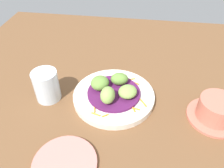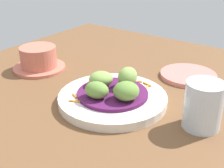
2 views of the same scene
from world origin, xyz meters
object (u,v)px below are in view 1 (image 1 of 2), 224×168
Objects in this scene: side_plate_small at (65,164)px; terracotta_bowl at (216,110)px; guac_scoop_left at (108,95)px; guac_scoop_center at (128,92)px; water_glass at (47,86)px; main_plate at (114,96)px; guac_scoop_right at (119,79)px; guac_scoop_back at (101,83)px.

terracotta_bowl is (-19.56, 36.24, 2.40)cm from side_plate_small.
guac_scoop_center is at bearing 119.36° from guac_scoop_left.
water_glass reaches higher than guac_scoop_left.
guac_scoop_right is (-4.11, 1.15, 3.49)cm from main_plate.
terracotta_bowl is (7.79, 27.08, -1.51)cm from guac_scoop_right.
guac_scoop_left reaches higher than guac_scoop_right.
guac_scoop_left is 8.57cm from guac_scoop_right.
guac_scoop_back is at bearing -150.64° from guac_scoop_left.
guac_scoop_right is at bearing -150.64° from guac_scoop_center.
guac_scoop_left is 29.47cm from terracotta_bowl.
guac_scoop_back is at bearing 102.61° from water_glass.
water_glass reaches higher than terracotta_bowl.
guac_scoop_left is at bearing 29.36° from guac_scoop_back.
guac_scoop_right is (-8.23, 2.30, -0.58)cm from guac_scoop_left.
guac_scoop_center is at bearing 29.36° from guac_scoop_right.
guac_scoop_back is at bearing -105.64° from main_plate.
terracotta_bowl is at bearing 73.96° from guac_scoop_right.
side_plate_small is (27.34, -9.15, -3.91)cm from guac_scoop_right.
guac_scoop_back is 32.75cm from terracotta_bowl.
main_plate is 4.68× the size of guac_scoop_left.
water_glass is at bearing -77.39° from guac_scoop_back.
guac_scoop_back is at bearing 170.94° from side_plate_small.
guac_scoop_right is at bearing 107.22° from water_glass.
water_glass reaches higher than guac_scoop_back.
guac_scoop_back reaches higher than guac_scoop_center.
terracotta_bowl is at bearing 82.59° from main_plate.
guac_scoop_back is 25.03cm from side_plate_small.
main_plate is 1.68× the size of terracotta_bowl.
main_plate is 5.52cm from guac_scoop_right.
guac_scoop_right is at bearing 161.49° from side_plate_small.
water_glass is (6.41, -20.68, 0.24)cm from guac_scoop_right.
main_plate is 28.54cm from terracotta_bowl.
main_plate is 4.58× the size of guac_scoop_right.
main_plate is 5.90cm from guac_scoop_left.
guac_scoop_left is 18.47cm from water_glass.
side_plate_small is 24.26cm from water_glass.
guac_scoop_left reaches higher than guac_scoop_center.
main_plate is 5.44cm from guac_scoop_center.
guac_scoop_back is 0.37× the size of side_plate_small.
guac_scoop_center is 1.04× the size of guac_scoop_right.
side_plate_small is (22.08, -12.12, -3.79)cm from guac_scoop_center.
side_plate_small is (24.38, -3.89, -4.11)cm from guac_scoop_back.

